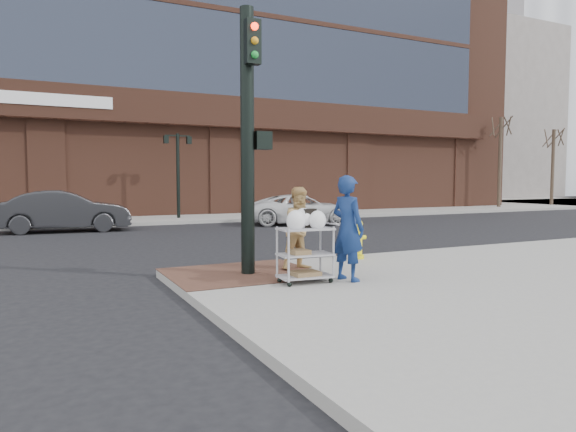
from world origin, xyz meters
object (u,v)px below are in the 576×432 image
fire_hydrant (358,238)px  woman_blue (348,228)px  traffic_signal_pole (249,133)px  lamp_post (178,166)px  minivan_white (302,209)px  sedan_dark (64,211)px  pedestrian_tan (301,228)px  utility_cart (305,249)px

fire_hydrant → woman_blue: bearing=-127.8°
traffic_signal_pole → fire_hydrant: (2.94, 0.70, -2.22)m
lamp_post → minivan_white: (4.37, -4.37, -1.96)m
sedan_dark → minivan_white: size_ratio=0.99×
pedestrian_tan → woman_blue: bearing=-87.3°
minivan_white → fire_hydrant: size_ratio=5.24×
sedan_dark → minivan_white: sedan_dark is taller
utility_cart → pedestrian_tan: bearing=65.5°
traffic_signal_pole → fire_hydrant: size_ratio=5.50×
traffic_signal_pole → sedan_dark: size_ratio=1.06×
lamp_post → woman_blue: 16.71m
sedan_dark → utility_cart: sedan_dark is taller
traffic_signal_pole → pedestrian_tan: (1.12, 0.02, -1.85)m
woman_blue → utility_cart: (-0.78, 0.15, -0.35)m
woman_blue → sedan_dark: 13.93m
lamp_post → fire_hydrant: (0.46, -14.52, -2.00)m
woman_blue → fire_hydrant: size_ratio=2.07×
minivan_white → lamp_post: bearing=61.5°
lamp_post → traffic_signal_pole: (-2.48, -15.23, 0.21)m
sedan_dark → minivan_white: (9.54, -1.11, -0.12)m
pedestrian_tan → minivan_white: pedestrian_tan is taller
traffic_signal_pole → woman_blue: traffic_signal_pole is taller
minivan_white → utility_cart: 13.62m
lamp_post → pedestrian_tan: (-1.36, -15.21, -1.64)m
sedan_dark → utility_cart: (3.24, -13.19, -0.04)m
traffic_signal_pole → sedan_dark: 12.44m
pedestrian_tan → lamp_post: bearing=78.7°
pedestrian_tan → sedan_dark: size_ratio=0.35×
traffic_signal_pole → minivan_white: (6.85, 10.86, -2.17)m
minivan_white → utility_cart: utility_cart is taller
lamp_post → minivan_white: size_ratio=0.84×
lamp_post → woman_blue: size_ratio=2.13×
sedan_dark → fire_hydrant: (5.63, -11.26, -0.17)m
sedan_dark → fire_hydrant: bearing=-148.7°
pedestrian_tan → fire_hydrant: (1.82, 0.69, -0.37)m
lamp_post → sedan_dark: bearing=-147.7°
woman_blue → sedan_dark: size_ratio=0.40×
pedestrian_tan → utility_cart: size_ratio=1.28×
woman_blue → fire_hydrant: 2.67m
pedestrian_tan → fire_hydrant: pedestrian_tan is taller
lamp_post → utility_cart: bearing=-96.7°
utility_cart → fire_hydrant: size_ratio=1.43×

